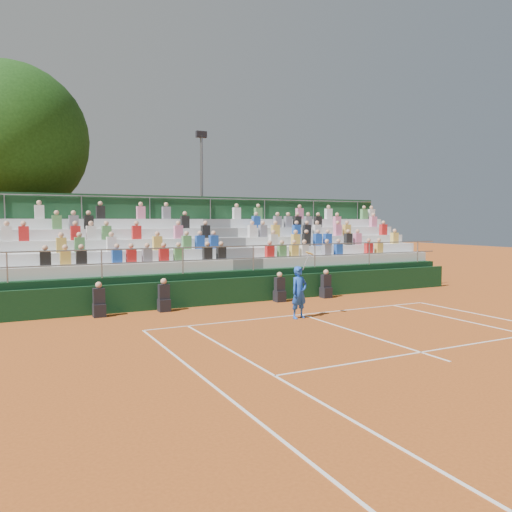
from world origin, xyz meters
name	(u,v)px	position (x,y,z in m)	size (l,w,h in m)	color
ground	(302,315)	(0.00, 0.00, 0.00)	(90.00, 90.00, 0.00)	#B1531D
courtside_wall	(259,289)	(0.00, 3.20, 0.50)	(20.00, 0.15, 1.00)	black
line_officials	(225,294)	(-1.69, 2.75, 0.48)	(9.58, 0.40, 1.19)	black
grandstand	(227,268)	(0.00, 6.43, 1.08)	(20.00, 5.20, 4.40)	black
tennis_player	(299,292)	(-0.42, -0.48, 0.87)	(0.88, 0.53, 2.22)	blue
tree_east	(9,141)	(-8.70, 12.38, 7.02)	(7.36, 7.36, 10.72)	#321D12
floodlight_mast	(202,193)	(0.93, 12.09, 4.77)	(0.60, 0.25, 8.18)	gray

